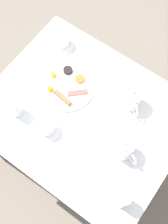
{
  "coord_description": "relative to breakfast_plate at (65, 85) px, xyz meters",
  "views": [
    {
      "loc": [
        -0.49,
        -0.35,
        2.23
      ],
      "look_at": [
        0.0,
        0.0,
        0.8
      ],
      "focal_mm": 50.0,
      "sensor_mm": 36.0,
      "label": 1
    }
  ],
  "objects": [
    {
      "name": "ground_plane",
      "position": [
        -0.07,
        -0.17,
        -0.79
      ],
      "size": [
        8.0,
        8.0,
        0.0
      ],
      "primitive_type": "plane",
      "color": "#70665B"
    },
    {
      "name": "table",
      "position": [
        -0.07,
        -0.17,
        -0.1
      ],
      "size": [
        0.81,
        0.99,
        0.78
      ],
      "color": "silver",
      "rests_on": "ground_plane"
    },
    {
      "name": "breakfast_plate",
      "position": [
        0.0,
        0.0,
        0.0
      ],
      "size": [
        0.31,
        0.31,
        0.04
      ],
      "color": "white",
      "rests_on": "table"
    },
    {
      "name": "teapot_near",
      "position": [
        -0.12,
        -0.43,
        0.05
      ],
      "size": [
        0.1,
        0.19,
        0.13
      ],
      "rotation": [
        0.0,
        0.0,
        1.25
      ],
      "color": "white",
      "rests_on": "table"
    },
    {
      "name": "teapot_far",
      "position": [
        0.12,
        -0.33,
        0.05
      ],
      "size": [
        0.14,
        0.16,
        0.13
      ],
      "rotation": [
        0.0,
        0.0,
        0.86
      ],
      "color": "white",
      "rests_on": "table"
    },
    {
      "name": "teacup_with_saucer_left",
      "position": [
        -0.25,
        -0.07,
        0.02
      ],
      "size": [
        0.14,
        0.14,
        0.07
      ],
      "color": "white",
      "rests_on": "table"
    },
    {
      "name": "teacup_with_saucer_right",
      "position": [
        0.2,
        0.17,
        0.02
      ],
      "size": [
        0.14,
        0.14,
        0.07
      ],
      "color": "white",
      "rests_on": "table"
    },
    {
      "name": "water_glass_tall",
      "position": [
        -0.32,
        -0.56,
        0.05
      ],
      "size": [
        0.06,
        0.06,
        0.12
      ],
      "color": "white",
      "rests_on": "table"
    },
    {
      "name": "water_glass_short",
      "position": [
        -0.26,
        0.11,
        0.05
      ],
      "size": [
        0.06,
        0.06,
        0.11
      ],
      "color": "white",
      "rests_on": "table"
    },
    {
      "name": "knife_by_plate",
      "position": [
        -0.3,
        -0.27,
        -0.01
      ],
      "size": [
        0.16,
        0.16,
        0.0
      ],
      "rotation": [
        0.0,
        0.0,
        0.8
      ],
      "color": "silver",
      "rests_on": "table"
    },
    {
      "name": "spoon_for_tea",
      "position": [
        0.22,
        -0.15,
        -0.01
      ],
      "size": [
        0.14,
        0.08,
        0.0
      ],
      "rotation": [
        0.0,
        0.0,
        5.16
      ],
      "color": "silver",
      "rests_on": "table"
    }
  ]
}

